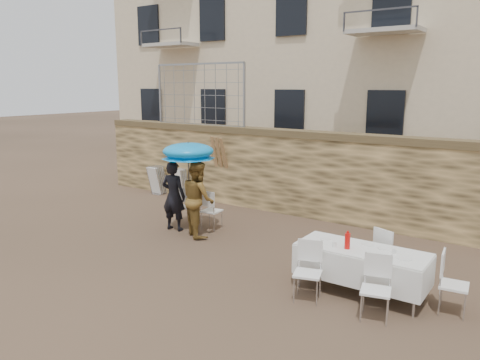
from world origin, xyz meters
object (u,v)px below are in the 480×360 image
Objects in this scene: banquet_table at (362,251)px; chair_stack_right at (182,182)px; couple_chair_right at (212,210)px; soda_bottle at (347,241)px; man_suit at (174,196)px; woman_dress at (198,199)px; table_chair_front_right at (376,289)px; couple_chair_left at (189,205)px; table_chair_side at (454,284)px; umbrella at (188,154)px; table_chair_back at (389,254)px; table_chair_front_left at (308,272)px; chair_stack_left at (161,179)px.

chair_stack_right is (-6.99, 3.46, -0.27)m from banquet_table.
couple_chair_right is 4.43m from banquet_table.
couple_chair_right is 3.69× the size of soda_bottle.
man_suit is 0.96× the size of woman_dress.
woman_dress is at bearing 147.26° from table_chair_front_right.
couple_chair_right reaches higher than chair_stack_right.
soda_bottle is (4.70, -1.52, 0.43)m from couple_chair_left.
couple_chair_left is 5.10m from banquet_table.
woman_dress reaches higher than chair_stack_right.
couple_chair_right is 5.74m from table_chair_side.
couple_chair_right is at bearing 159.21° from soda_bottle.
table_chair_back is (4.70, -0.12, -1.37)m from umbrella.
chair_stack_right is at bearing 129.62° from table_chair_front_left.
umbrella is at bearing -45.63° from chair_stack_right.
couple_chair_left is at bearing -4.55° from couple_chair_right.
couple_chair_right is 4.30m from soda_bottle.
umbrella is at bearing 18.89° from table_chair_back.
couple_chair_right is at bearing 141.64° from table_chair_front_right.
man_suit is at bearing 149.70° from table_chair_front_right.
table_chair_back is 1.00× the size of table_chair_side.
chair_stack_right is (-8.39, 3.36, -0.02)m from table_chair_side.
table_chair_front_left is at bearing 153.58° from couple_chair_left.
table_chair_back is at bearing 86.86° from table_chair_front_right.
table_chair_side is at bearing -19.90° from chair_stack_left.
man_suit reaches higher than soda_bottle.
banquet_table is at bearing 157.39° from couple_chair_right.
couple_chair_left is 4.96m from soda_bottle.
woman_dress is 1.81× the size of table_chair_side.
chair_stack_right is at bearing 136.55° from table_chair_front_right.
table_chair_front_left is (-0.40, -0.60, -0.43)m from soda_bottle.
couple_chair_right is at bearing 12.98° from table_chair_back.
soda_bottle is 7.70m from chair_stack_right.
table_chair_back is at bearing 75.96° from banquet_table.
couple_chair_right and table_chair_side have the same top height.
table_chair_front_left is (3.60, -2.12, 0.00)m from couple_chair_right.
couple_chair_left and couple_chair_right have the same top height.
couple_chair_left is 1.04× the size of chair_stack_right.
man_suit is at bearing 89.81° from couple_chair_left.
table_chair_back is (5.10, -0.57, 0.00)m from couple_chair_left.
woman_dress is at bearing 90.64° from couple_chair_right.
table_chair_front_left is at bearing -123.69° from soda_bottle.
banquet_table is at bearing 87.66° from table_chair_side.
couple_chair_left is 1.00× the size of table_chair_side.
table_chair_front_right is 1.00× the size of table_chair_side.
chair_stack_left is at bearing -35.20° from couple_chair_left.
umbrella is 1.47m from couple_chair_right.
couple_chair_left is at bearing -35.01° from chair_stack_left.
table_chair_front_right is at bearing 153.61° from man_suit.
table_chair_side is at bearing 162.68° from couple_chair_right.
soda_bottle reaches higher than chair_stack_right.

